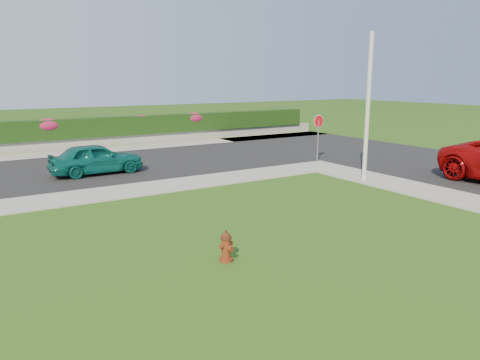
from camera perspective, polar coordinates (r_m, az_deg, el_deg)
ground at (r=10.57m, az=13.48°, el=-9.85°), size 120.00×120.00×0.00m
street_far at (r=21.23m, az=-25.85°, el=0.46°), size 26.00×8.00×0.04m
sidewalk_far at (r=16.27m, az=-27.25°, el=-2.98°), size 24.00×2.00×0.04m
curb_corner at (r=21.51m, az=9.55°, el=1.68°), size 2.00×2.00×0.04m
sidewalk_beyond at (r=26.76m, az=-18.61°, el=3.27°), size 34.00×2.00×0.04m
retaining_wall at (r=28.17m, az=-19.39°, el=4.22°), size 34.00×0.40×0.60m
hedge at (r=28.17m, az=-19.56°, el=5.95°), size 32.00×0.90×1.10m
fire_hydrant at (r=10.29m, az=-1.69°, el=-8.12°), size 0.37×0.35×0.71m
sedan_teal at (r=20.22m, az=-17.12°, el=2.52°), size 3.76×1.56×1.27m
utility_pole at (r=18.38m, az=15.31°, el=8.35°), size 0.16×0.16×5.59m
stop_sign at (r=22.42m, az=9.53°, el=6.33°), size 0.62×0.06×2.26m
flower_clump_d at (r=27.78m, az=-22.37°, el=6.19°), size 1.47×0.95×0.74m
flower_clump_e at (r=29.16m, az=-11.94°, el=7.24°), size 1.08×0.70×0.54m
flower_clump_f at (r=30.57m, az=-5.63°, el=7.55°), size 1.40×0.90×0.70m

